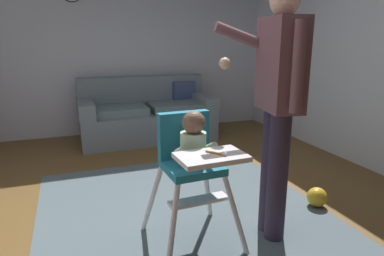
{
  "coord_description": "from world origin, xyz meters",
  "views": [
    {
      "loc": [
        -0.81,
        -2.4,
        1.38
      ],
      "look_at": [
        -0.02,
        -0.2,
        0.78
      ],
      "focal_mm": 32.26,
      "sensor_mm": 36.0,
      "label": 1
    }
  ],
  "objects_px": {
    "couch": "(147,115)",
    "high_chair": "(192,154)",
    "adult_standing": "(278,103)",
    "toy_ball": "(317,197)"
  },
  "relations": [
    {
      "from": "couch",
      "to": "adult_standing",
      "type": "height_order",
      "value": "adult_standing"
    },
    {
      "from": "toy_ball",
      "to": "adult_standing",
      "type": "bearing_deg",
      "value": -159.18
    },
    {
      "from": "high_chair",
      "to": "adult_standing",
      "type": "height_order",
      "value": "adult_standing"
    },
    {
      "from": "high_chair",
      "to": "toy_ball",
      "type": "height_order",
      "value": "high_chair"
    },
    {
      "from": "couch",
      "to": "adult_standing",
      "type": "distance_m",
      "value": 2.86
    },
    {
      "from": "couch",
      "to": "high_chair",
      "type": "xyz_separation_m",
      "value": [
        -0.28,
        -2.68,
        0.32
      ]
    },
    {
      "from": "high_chair",
      "to": "adult_standing",
      "type": "bearing_deg",
      "value": 77.19
    },
    {
      "from": "high_chair",
      "to": "toy_ball",
      "type": "bearing_deg",
      "value": 93.43
    },
    {
      "from": "high_chair",
      "to": "adult_standing",
      "type": "relative_size",
      "value": 0.55
    },
    {
      "from": "toy_ball",
      "to": "high_chair",
      "type": "bearing_deg",
      "value": -173.67
    }
  ]
}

